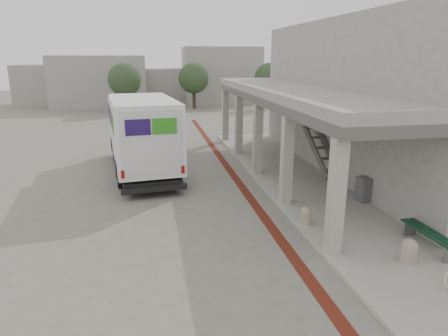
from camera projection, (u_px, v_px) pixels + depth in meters
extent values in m
plane|color=#656257|center=(233.00, 214.00, 14.07)|extent=(120.00, 120.00, 0.00)
cube|color=#561D11|center=(247.00, 193.00, 16.14)|extent=(0.35, 40.00, 0.01)
cube|color=#9C958C|center=(338.00, 205.00, 14.76)|extent=(4.40, 28.00, 0.12)
cube|color=gray|center=(367.00, 98.00, 18.68)|extent=(4.30, 17.00, 7.00)
cube|color=#565451|center=(291.00, 99.00, 18.03)|extent=(3.40, 16.90, 0.35)
cube|color=gray|center=(291.00, 91.00, 17.93)|extent=(3.40, 16.90, 0.35)
cube|color=#999690|center=(100.00, 81.00, 44.14)|extent=(10.00, 6.00, 5.50)
cube|color=#999690|center=(163.00, 85.00, 49.36)|extent=(8.00, 6.00, 4.00)
cube|color=#999690|center=(221.00, 75.00, 48.36)|extent=(9.00, 6.00, 6.50)
cube|color=#999690|center=(49.00, 85.00, 46.07)|extent=(7.00, 5.00, 4.50)
cylinder|color=#38281C|center=(126.00, 100.00, 39.40)|extent=(0.36, 0.36, 2.40)
sphere|color=#293D23|center=(124.00, 80.00, 38.86)|extent=(3.20, 3.20, 3.20)
cylinder|color=#38281C|center=(194.00, 97.00, 42.52)|extent=(0.36, 0.36, 2.40)
sphere|color=#293D23|center=(194.00, 78.00, 41.98)|extent=(3.20, 3.20, 3.20)
cylinder|color=#38281C|center=(269.00, 97.00, 42.98)|extent=(0.36, 0.36, 2.40)
sphere|color=#293D23|center=(270.00, 78.00, 42.44)|extent=(3.20, 3.20, 3.20)
cube|color=black|center=(143.00, 163.00, 19.14)|extent=(3.21, 7.93, 0.33)
cube|color=white|center=(144.00, 131.00, 17.77)|extent=(3.30, 6.00, 2.87)
cube|color=white|center=(136.00, 122.00, 21.31)|extent=(2.87, 2.39, 2.53)
cube|color=white|center=(135.00, 135.00, 22.62)|extent=(2.49, 0.94, 0.88)
cube|color=black|center=(134.00, 109.00, 21.96)|extent=(2.47, 0.82, 1.16)
cube|color=black|center=(155.00, 189.00, 15.50)|extent=(2.55, 0.57, 0.20)
cube|color=#251150|center=(111.00, 119.00, 17.96)|extent=(0.20, 1.53, 0.83)
cube|color=#2D8D1E|center=(113.00, 125.00, 16.44)|extent=(0.20, 1.53, 0.83)
cube|color=#251150|center=(138.00, 127.00, 14.78)|extent=(0.93, 0.14, 0.61)
cube|color=#2D8D1E|center=(164.00, 126.00, 15.06)|extent=(0.93, 0.14, 0.61)
cylinder|color=black|center=(116.00, 150.00, 21.43)|extent=(0.42, 1.02, 0.99)
cylinder|color=black|center=(159.00, 148.00, 22.09)|extent=(0.42, 1.02, 0.99)
cylinder|color=black|center=(121.00, 176.00, 16.76)|extent=(0.42, 1.02, 0.99)
cylinder|color=black|center=(176.00, 172.00, 17.43)|extent=(0.42, 1.02, 0.99)
cube|color=slate|center=(410.00, 229.00, 12.03)|extent=(0.43, 0.10, 0.43)
cube|color=#113322|center=(425.00, 234.00, 11.13)|extent=(0.18, 2.05, 0.05)
cube|color=#113322|center=(430.00, 233.00, 11.16)|extent=(0.18, 2.05, 0.05)
cube|color=#113322|center=(435.00, 233.00, 11.19)|extent=(0.18, 2.05, 0.05)
cylinder|color=gray|center=(408.00, 255.00, 10.43)|extent=(0.44, 0.44, 0.44)
sphere|color=gray|center=(409.00, 247.00, 10.37)|extent=(0.44, 0.44, 0.44)
cylinder|color=gray|center=(306.00, 218.00, 12.88)|extent=(0.39, 0.39, 0.39)
sphere|color=gray|center=(306.00, 212.00, 12.83)|extent=(0.39, 0.39, 0.39)
cube|color=slate|center=(363.00, 189.00, 14.86)|extent=(0.47, 0.59, 0.91)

